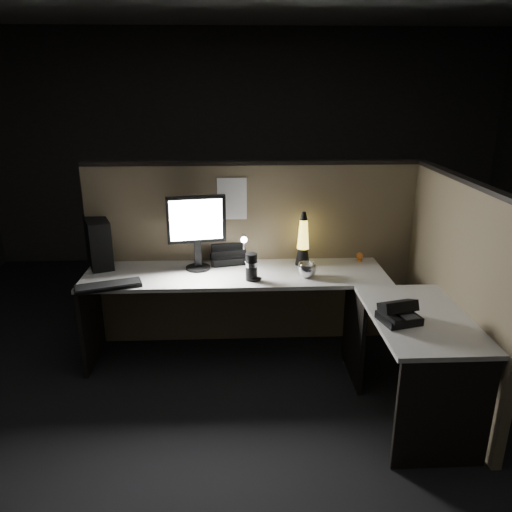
{
  "coord_description": "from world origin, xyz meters",
  "views": [
    {
      "loc": [
        -0.15,
        -2.96,
        2.1
      ],
      "look_at": [
        -0.0,
        0.35,
        0.95
      ],
      "focal_mm": 35.0,
      "sensor_mm": 36.0,
      "label": 1
    }
  ],
  "objects_px": {
    "pc_tower": "(98,242)",
    "lava_lamp": "(303,243)",
    "monitor": "(197,225)",
    "desk_phone": "(398,313)",
    "keyboard": "(108,286)"
  },
  "relations": [
    {
      "from": "monitor",
      "to": "desk_phone",
      "type": "xyz_separation_m",
      "value": [
        1.27,
        -0.97,
        -0.3
      ]
    },
    {
      "from": "monitor",
      "to": "desk_phone",
      "type": "relative_size",
      "value": 2.19
    },
    {
      "from": "lava_lamp",
      "to": "desk_phone",
      "type": "distance_m",
      "value": 1.12
    },
    {
      "from": "monitor",
      "to": "pc_tower",
      "type": "bearing_deg",
      "value": 163.02
    },
    {
      "from": "pc_tower",
      "to": "lava_lamp",
      "type": "height_order",
      "value": "lava_lamp"
    },
    {
      "from": "pc_tower",
      "to": "desk_phone",
      "type": "relative_size",
      "value": 1.44
    },
    {
      "from": "monitor",
      "to": "desk_phone",
      "type": "bearing_deg",
      "value": -46.75
    },
    {
      "from": "lava_lamp",
      "to": "keyboard",
      "type": "bearing_deg",
      "value": -163.95
    },
    {
      "from": "pc_tower",
      "to": "lava_lamp",
      "type": "relative_size",
      "value": 0.88
    },
    {
      "from": "pc_tower",
      "to": "monitor",
      "type": "bearing_deg",
      "value": -29.1
    },
    {
      "from": "keyboard",
      "to": "pc_tower",
      "type": "bearing_deg",
      "value": 90.95
    },
    {
      "from": "pc_tower",
      "to": "monitor",
      "type": "relative_size",
      "value": 0.66
    },
    {
      "from": "pc_tower",
      "to": "monitor",
      "type": "height_order",
      "value": "monitor"
    },
    {
      "from": "pc_tower",
      "to": "lava_lamp",
      "type": "xyz_separation_m",
      "value": [
        1.61,
        -0.05,
        -0.01
      ]
    },
    {
      "from": "keyboard",
      "to": "lava_lamp",
      "type": "relative_size",
      "value": 1.07
    }
  ]
}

